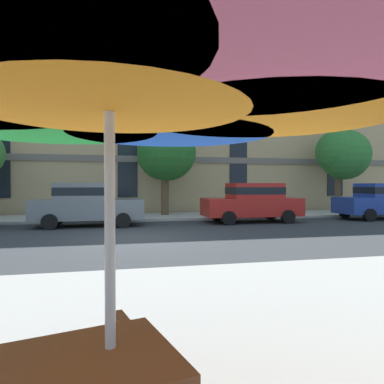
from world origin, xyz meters
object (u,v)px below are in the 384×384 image
sedan_blue (382,200)px  street_tree_middle (166,152)px  patio_umbrella (109,77)px  sedan_red (252,201)px  sedan_gray (88,203)px  street_tree_right (341,154)px

sedan_blue → street_tree_middle: street_tree_middle is taller
street_tree_middle → patio_umbrella: 16.46m
sedan_red → patio_umbrella: bearing=-115.5°
sedan_gray → patio_umbrella: (1.15, -12.70, 1.32)m
patio_umbrella → sedan_red: bearing=64.5°
sedan_gray → street_tree_right: size_ratio=0.89×
sedan_blue → sedan_red: bearing=180.0°
sedan_red → street_tree_middle: 5.55m
sedan_gray → patio_umbrella: size_ratio=1.26×
street_tree_right → patio_umbrella: street_tree_right is taller
sedan_gray → sedan_blue: bearing=0.0°
street_tree_middle → street_tree_right: (10.41, -0.24, 0.10)m
sedan_blue → street_tree_middle: size_ratio=0.89×
sedan_red → sedan_blue: same height
street_tree_middle → patio_umbrella: bearing=-99.0°
sedan_blue → street_tree_right: (0.05, 3.28, 2.60)m
patio_umbrella → street_tree_middle: bearing=81.0°
sedan_red → patio_umbrella: 14.14m
sedan_gray → sedan_red: bearing=0.0°
patio_umbrella → sedan_blue: bearing=44.5°
street_tree_middle → patio_umbrella: size_ratio=1.41×
sedan_gray → sedan_blue: 14.09m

